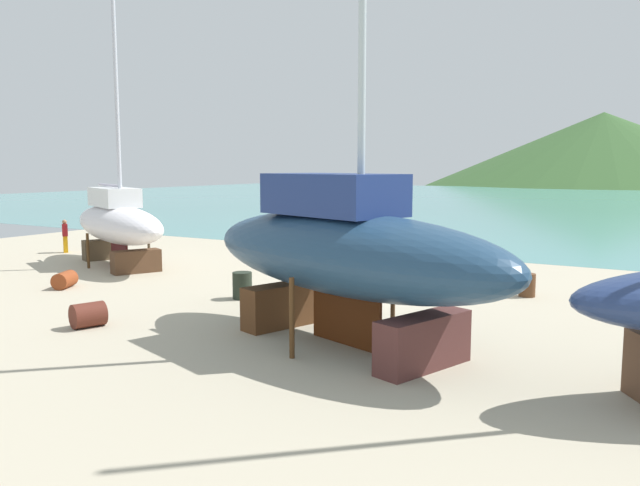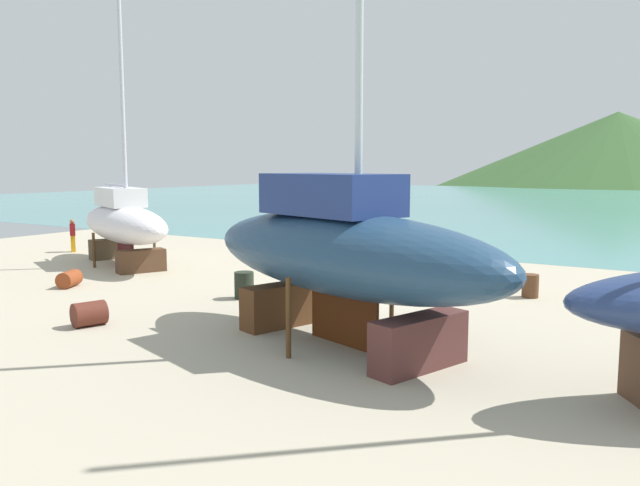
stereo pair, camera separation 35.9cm
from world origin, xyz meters
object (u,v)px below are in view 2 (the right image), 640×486
Objects in this scene: sailboat_far_slipway at (343,250)px; worker at (73,235)px; barrel_tipped_center at (69,279)px; barrel_tar_black at (277,259)px; sailboat_small_center at (124,222)px; barrel_rust_far at (530,286)px; barrel_rust_mid at (244,285)px; barrel_ochre at (89,314)px.

worker is (-19.62, 7.33, -1.45)m from sailboat_far_slipway.
worker is 9.86m from barrel_tipped_center.
sailboat_far_slipway is 17.95× the size of barrel_tar_black.
barrel_tar_black is at bearing 64.80° from barrel_tipped_center.
sailboat_small_center reaches higher than barrel_rust_far.
barrel_rust_mid is at bearing 169.51° from sailboat_far_slipway.
barrel_ochre is at bearing -20.98° from sailboat_small_center.
sailboat_far_slipway is 8.61m from barrel_rust_far.
barrel_tar_black is (-8.26, 8.92, -2.00)m from sailboat_far_slipway.
barrel_rust_mid is at bearing -63.95° from barrel_tar_black.
barrel_rust_far is (22.17, 0.67, -0.47)m from worker.
sailboat_far_slipway reaches higher than worker.
barrel_tar_black is 11.05m from barrel_ochre.
sailboat_far_slipway is at bearing 16.80° from barrel_ochre.
sailboat_small_center is at bearing 133.59° from barrel_ochre.
sailboat_far_slipway is 18.82× the size of barrel_ochre.
sailboat_far_slipway is 12.10m from barrel_tipped_center.
worker is 15.96m from barrel_ochre.
barrel_tar_black is 1.15× the size of barrel_rust_far.
barrel_tar_black is 1.05× the size of barrel_ochre.
barrel_rust_far is (2.55, 7.99, -1.92)m from sailboat_far_slipway.
barrel_ochre reaches higher than barrel_tipped_center.
worker is 1.89× the size of barrel_rust_mid.
barrel_rust_mid is 6.62m from barrel_tar_black.
worker is at bearing -170.10° from sailboat_small_center.
worker reaches higher than barrel_tar_black.
worker is 1.96× the size of barrel_ochre.
sailboat_small_center reaches higher than worker.
sailboat_small_center reaches higher than barrel_ochre.
worker reaches higher than barrel_ochre.
barrel_tipped_center is at bearing -154.93° from barrel_rust_far.
barrel_rust_mid is (-5.36, 2.98, -1.86)m from sailboat_far_slipway.
sailboat_far_slipway is at bearing -29.06° from barrel_rust_mid.
barrel_rust_mid is 1.14× the size of barrel_rust_far.
sailboat_far_slipway is 16.74× the size of barrel_tipped_center.
sailboat_small_center is at bearing -172.55° from barrel_rust_far.
barrel_tar_black is (-2.91, 5.94, -0.13)m from barrel_rust_mid.
barrel_ochre is at bearing -32.31° from barrel_tipped_center.
sailboat_small_center is 17.79× the size of barrel_ochre.
barrel_ochre is (-6.70, -2.02, -1.97)m from sailboat_far_slipway.
sailboat_far_slipway is at bearing -75.98° from worker.
barrel_tar_black is 8.48m from barrel_tipped_center.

